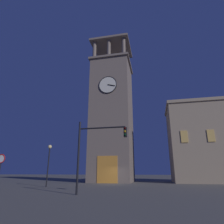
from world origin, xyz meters
TOP-DOWN VIEW (x-y plane):
  - ground_plane at (0.00, 0.00)m, footprint 200.00×200.00m
  - clocktower at (1.51, -5.50)m, footprint 7.45×7.72m
  - adjacent_wing_building at (-15.83, -6.76)m, footprint 15.34×8.08m
  - traffic_signal_near at (-1.14, 13.28)m, footprint 3.90×0.41m
  - street_lamp at (6.59, 6.44)m, footprint 0.44×0.44m
  - no_horn_sign at (7.40, 12.91)m, footprint 0.78×0.14m

SIDE VIEW (x-z plane):
  - ground_plane at x=0.00m, z-range 0.00..0.00m
  - no_horn_sign at x=7.40m, z-range 0.89..4.00m
  - street_lamp at x=6.59m, z-range 0.97..5.70m
  - traffic_signal_near at x=-1.14m, z-range 0.88..6.40m
  - adjacent_wing_building at x=-15.83m, z-range 0.02..12.74m
  - clocktower at x=1.51m, z-range -2.75..25.65m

